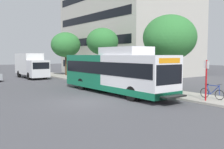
{
  "coord_description": "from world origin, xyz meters",
  "views": [
    {
      "loc": [
        -8.3,
        -14.22,
        3.08
      ],
      "look_at": [
        2.89,
        1.11,
        1.6
      ],
      "focal_mm": 40.86,
      "sensor_mm": 36.0,
      "label": 1
    }
  ],
  "objects_px": {
    "street_tree_near_stop": "(170,38)",
    "street_tree_mid_block": "(102,42)",
    "street_tree_far_block": "(66,45)",
    "box_truck_background": "(31,65)",
    "transit_bus": "(114,72)",
    "bicycle_parked": "(212,93)",
    "bus_stop_sign_pole": "(206,77)"
  },
  "relations": [
    {
      "from": "street_tree_near_stop",
      "to": "street_tree_mid_block",
      "type": "distance_m",
      "value": 9.88
    },
    {
      "from": "transit_bus",
      "to": "street_tree_mid_block",
      "type": "relative_size",
      "value": 2.05
    },
    {
      "from": "street_tree_near_stop",
      "to": "bicycle_parked",
      "type": "bearing_deg",
      "value": -102.67
    },
    {
      "from": "transit_bus",
      "to": "street_tree_mid_block",
      "type": "xyz_separation_m",
      "value": [
        4.24,
        7.96,
        2.86
      ]
    },
    {
      "from": "bicycle_parked",
      "to": "street_tree_near_stop",
      "type": "bearing_deg",
      "value": 77.33
    },
    {
      "from": "transit_bus",
      "to": "bicycle_parked",
      "type": "height_order",
      "value": "transit_bus"
    },
    {
      "from": "bus_stop_sign_pole",
      "to": "street_tree_mid_block",
      "type": "bearing_deg",
      "value": 82.55
    },
    {
      "from": "box_truck_background",
      "to": "street_tree_near_stop",
      "type": "bearing_deg",
      "value": -74.68
    },
    {
      "from": "street_tree_near_stop",
      "to": "street_tree_mid_block",
      "type": "bearing_deg",
      "value": 90.24
    },
    {
      "from": "street_tree_mid_block",
      "to": "street_tree_far_block",
      "type": "height_order",
      "value": "street_tree_far_block"
    },
    {
      "from": "bus_stop_sign_pole",
      "to": "transit_bus",
      "type": "bearing_deg",
      "value": 109.01
    },
    {
      "from": "bicycle_parked",
      "to": "street_tree_near_stop",
      "type": "height_order",
      "value": "street_tree_near_stop"
    },
    {
      "from": "street_tree_near_stop",
      "to": "street_tree_far_block",
      "type": "height_order",
      "value": "street_tree_near_stop"
    },
    {
      "from": "transit_bus",
      "to": "street_tree_mid_block",
      "type": "distance_m",
      "value": 9.46
    },
    {
      "from": "street_tree_near_stop",
      "to": "street_tree_mid_block",
      "type": "height_order",
      "value": "street_tree_near_stop"
    },
    {
      "from": "street_tree_mid_block",
      "to": "street_tree_far_block",
      "type": "xyz_separation_m",
      "value": [
        -0.14,
        9.14,
        -0.09
      ]
    },
    {
      "from": "bicycle_parked",
      "to": "street_tree_mid_block",
      "type": "height_order",
      "value": "street_tree_mid_block"
    },
    {
      "from": "transit_bus",
      "to": "bus_stop_sign_pole",
      "type": "height_order",
      "value": "transit_bus"
    },
    {
      "from": "transit_bus",
      "to": "street_tree_far_block",
      "type": "bearing_deg",
      "value": 76.52
    },
    {
      "from": "street_tree_near_stop",
      "to": "street_tree_far_block",
      "type": "xyz_separation_m",
      "value": [
        -0.18,
        19.03,
        -0.01
      ]
    },
    {
      "from": "bicycle_parked",
      "to": "street_tree_mid_block",
      "type": "bearing_deg",
      "value": 86.03
    },
    {
      "from": "bicycle_parked",
      "to": "street_tree_mid_block",
      "type": "xyz_separation_m",
      "value": [
        1.01,
        14.55,
        4.0
      ]
    },
    {
      "from": "transit_bus",
      "to": "street_tree_near_stop",
      "type": "bearing_deg",
      "value": -24.15
    },
    {
      "from": "street_tree_far_block",
      "to": "box_truck_background",
      "type": "relative_size",
      "value": 0.87
    },
    {
      "from": "transit_bus",
      "to": "box_truck_background",
      "type": "xyz_separation_m",
      "value": [
        -0.93,
        17.12,
        0.04
      ]
    },
    {
      "from": "bus_stop_sign_pole",
      "to": "street_tree_near_stop",
      "type": "distance_m",
      "value": 5.92
    },
    {
      "from": "bus_stop_sign_pole",
      "to": "box_truck_background",
      "type": "distance_m",
      "value": 24.07
    },
    {
      "from": "box_truck_background",
      "to": "bus_stop_sign_pole",
      "type": "bearing_deg",
      "value": -82.23
    },
    {
      "from": "bicycle_parked",
      "to": "street_tree_mid_block",
      "type": "relative_size",
      "value": 0.29
    },
    {
      "from": "street_tree_near_stop",
      "to": "street_tree_far_block",
      "type": "bearing_deg",
      "value": 90.54
    },
    {
      "from": "transit_bus",
      "to": "box_truck_background",
      "type": "bearing_deg",
      "value": 93.12
    },
    {
      "from": "bus_stop_sign_pole",
      "to": "street_tree_near_stop",
      "type": "relative_size",
      "value": 0.42
    }
  ]
}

